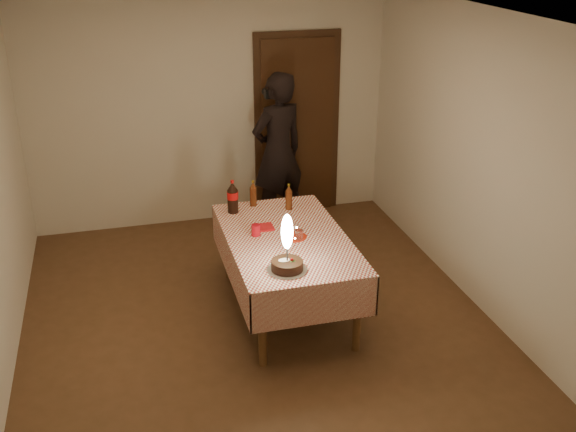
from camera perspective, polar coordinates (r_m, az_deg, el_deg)
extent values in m
cube|color=brown|center=(6.06, -2.72, -8.53)|extent=(4.00, 4.50, 0.01)
cube|color=beige|center=(7.58, -6.65, 8.89)|extent=(4.00, 0.04, 2.60)
cube|color=beige|center=(3.53, 4.91, -9.67)|extent=(4.00, 0.04, 2.60)
cube|color=beige|center=(6.17, 15.53, 4.64)|extent=(0.04, 4.50, 2.60)
cube|color=silver|center=(5.15, -3.30, 16.66)|extent=(4.00, 4.50, 0.04)
cube|color=#472814|center=(7.83, 0.78, 7.44)|extent=(0.85, 0.05, 2.05)
sphere|color=#B28C33|center=(7.71, -1.42, 6.99)|extent=(0.06, 0.06, 0.06)
cube|color=brown|center=(5.82, -0.13, -2.06)|extent=(0.90, 1.60, 0.04)
cylinder|color=brown|center=(5.29, -2.17, -9.46)|extent=(0.07, 0.07, 0.68)
cylinder|color=brown|center=(5.48, 5.87, -8.25)|extent=(0.07, 0.07, 0.68)
cylinder|color=brown|center=(6.55, -5.10, -2.52)|extent=(0.07, 0.07, 0.68)
cylinder|color=brown|center=(6.71, 1.47, -1.76)|extent=(0.07, 0.07, 0.68)
cube|color=white|center=(5.81, -0.13, -1.83)|extent=(1.02, 1.72, 0.01)
cube|color=white|center=(5.17, 2.33, -7.57)|extent=(1.02, 0.01, 0.34)
cube|color=white|center=(6.63, -2.02, -0.09)|extent=(1.02, 0.01, 0.34)
cube|color=white|center=(5.79, -4.96, -3.95)|extent=(0.01, 1.72, 0.34)
cube|color=white|center=(6.02, 4.52, -2.79)|extent=(0.01, 1.72, 0.34)
cylinder|color=white|center=(5.27, -0.07, -4.57)|extent=(0.31, 0.31, 0.01)
cylinder|color=black|center=(5.25, -0.07, -4.18)|extent=(0.25, 0.25, 0.08)
cylinder|color=white|center=(5.24, -0.33, -3.75)|extent=(0.07, 0.07, 0.00)
sphere|color=red|center=(5.22, 0.33, -3.70)|extent=(0.02, 0.02, 0.02)
cube|color=#19721E|center=(5.22, 0.51, -3.84)|extent=(0.02, 0.01, 0.00)
cube|color=#19721E|center=(5.21, 0.26, -3.89)|extent=(0.01, 0.02, 0.00)
cylinder|color=#262628|center=(5.20, -0.07, -3.23)|extent=(0.01, 0.01, 0.12)
ellipsoid|color=#FFF2BF|center=(5.12, -0.08, -1.34)|extent=(0.09, 0.09, 0.29)
sphere|color=white|center=(5.17, -0.07, -2.44)|extent=(0.04, 0.04, 0.04)
cylinder|color=red|center=(5.79, 0.51, -1.77)|extent=(0.22, 0.22, 0.01)
cylinder|color=#AA0B17|center=(5.82, -2.73, -1.20)|extent=(0.08, 0.08, 0.10)
cylinder|color=white|center=(5.73, 0.94, -1.61)|extent=(0.07, 0.07, 0.09)
cube|color=#B11417|center=(5.96, -1.99, -0.96)|extent=(0.15, 0.15, 0.02)
cylinder|color=black|center=(6.26, -4.69, 1.25)|extent=(0.10, 0.10, 0.22)
cylinder|color=red|center=(6.24, -4.71, 1.76)|extent=(0.10, 0.10, 0.07)
cone|color=black|center=(6.21, -4.74, 2.53)|extent=(0.10, 0.10, 0.08)
cylinder|color=red|center=(6.19, -4.75, 2.91)|extent=(0.03, 0.03, 0.02)
cylinder|color=#51240E|center=(6.40, -2.97, 1.64)|extent=(0.06, 0.06, 0.18)
cone|color=#51240E|center=(6.36, -2.99, 2.64)|extent=(0.06, 0.06, 0.06)
cylinder|color=olive|center=(6.35, -3.00, 2.93)|extent=(0.02, 0.02, 0.02)
cylinder|color=#51240E|center=(6.32, 0.06, 1.34)|extent=(0.06, 0.06, 0.18)
cone|color=#51240E|center=(6.27, 0.07, 2.35)|extent=(0.06, 0.06, 0.06)
cylinder|color=olive|center=(6.26, 0.07, 2.65)|extent=(0.02, 0.02, 0.02)
imported|color=black|center=(7.42, -0.86, 5.40)|extent=(0.76, 0.63, 1.78)
cube|color=black|center=(7.35, -1.49, 10.33)|extent=(0.15, 0.13, 0.10)
cylinder|color=black|center=(7.41, -1.83, 10.44)|extent=(0.10, 0.10, 0.08)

